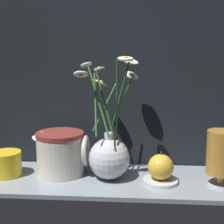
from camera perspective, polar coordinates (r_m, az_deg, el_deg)
The scene contains 8 objects.
ground_plane at distance 0.93m, azimuth 0.21°, elevation -12.72°, with size 6.00×6.00×0.00m, color black.
shelf at distance 0.93m, azimuth 0.22°, elevation -12.37°, with size 0.77×0.25×0.01m.
vase_with_flowers at distance 0.90m, azimuth -0.49°, elevation -7.73°, with size 0.19×0.18×0.35m.
yellow_mug at distance 0.99m, azimuth -18.88°, elevation -8.91°, with size 0.10×0.09×0.07m.
ceramic_pitcher at distance 0.95m, azimuth -9.31°, elevation -7.12°, with size 0.17×0.14×0.14m.
tea_glass at distance 0.90m, azimuth 19.43°, elevation -7.18°, with size 0.08×0.08×0.15m.
saucer_plate at distance 0.91m, azimuth 8.82°, elevation -12.32°, with size 0.10×0.10×0.01m.
orange_fruit at distance 0.89m, azimuth 8.89°, elevation -9.89°, with size 0.07×0.07×0.08m.
Camera 1 is at (0.06, -0.86, 0.36)m, focal length 50.00 mm.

